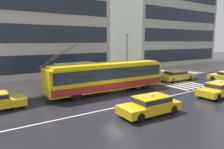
# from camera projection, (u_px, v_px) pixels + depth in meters

# --- Properties ---
(ground_plane) EXTENTS (160.00, 160.00, 0.00)m
(ground_plane) POSITION_uv_depth(u_px,v_px,m) (119.00, 101.00, 17.24)
(ground_plane) COLOR black
(sidewalk_slab) EXTENTS (80.00, 10.00, 0.14)m
(sidewalk_slab) POSITION_uv_depth(u_px,v_px,m) (72.00, 81.00, 25.31)
(sidewalk_slab) COLOR gray
(sidewalk_slab) RESTS_ON ground_plane
(crosswalk_stripe_edge_near) EXTENTS (0.44, 4.40, 0.01)m
(crosswalk_stripe_edge_near) POSITION_uv_depth(u_px,v_px,m) (172.00, 86.00, 22.80)
(crosswalk_stripe_edge_near) COLOR beige
(crosswalk_stripe_edge_near) RESTS_ON ground_plane
(crosswalk_stripe_inner_a) EXTENTS (0.44, 4.40, 0.01)m
(crosswalk_stripe_inner_a) POSITION_uv_depth(u_px,v_px,m) (177.00, 85.00, 23.29)
(crosswalk_stripe_inner_a) COLOR beige
(crosswalk_stripe_inner_a) RESTS_ON ground_plane
(crosswalk_stripe_center) EXTENTS (0.44, 4.40, 0.01)m
(crosswalk_stripe_center) POSITION_uv_depth(u_px,v_px,m) (182.00, 85.00, 23.78)
(crosswalk_stripe_center) COLOR beige
(crosswalk_stripe_center) RESTS_ON ground_plane
(crosswalk_stripe_inner_b) EXTENTS (0.44, 4.40, 0.01)m
(crosswalk_stripe_inner_b) POSITION_uv_depth(u_px,v_px,m) (187.00, 84.00, 24.27)
(crosswalk_stripe_inner_b) COLOR beige
(crosswalk_stripe_inner_b) RESTS_ON ground_plane
(crosswalk_stripe_edge_far) EXTENTS (0.44, 4.40, 0.01)m
(crosswalk_stripe_edge_far) POSITION_uv_depth(u_px,v_px,m) (192.00, 83.00, 24.76)
(crosswalk_stripe_edge_far) COLOR beige
(crosswalk_stripe_edge_far) RESTS_ON ground_plane
(lane_centre_line) EXTENTS (72.00, 0.14, 0.01)m
(lane_centre_line) POSITION_uv_depth(u_px,v_px,m) (128.00, 105.00, 16.25)
(lane_centre_line) COLOR silver
(lane_centre_line) RESTS_ON ground_plane
(trolleybus) EXTENTS (12.44, 2.77, 5.09)m
(trolleybus) POSITION_uv_depth(u_px,v_px,m) (108.00, 76.00, 20.14)
(trolleybus) COLOR #E1BB0D
(trolleybus) RESTS_ON ground_plane
(taxi_ahead_of_bus) EXTENTS (4.72, 1.95, 1.39)m
(taxi_ahead_of_bus) POSITION_uv_depth(u_px,v_px,m) (176.00, 75.00, 26.06)
(taxi_ahead_of_bus) COLOR yellow
(taxi_ahead_of_bus) RESTS_ON ground_plane
(taxi_oncoming_near) EXTENTS (4.42, 1.93, 1.39)m
(taxi_oncoming_near) POSITION_uv_depth(u_px,v_px,m) (150.00, 104.00, 14.09)
(taxi_oncoming_near) COLOR gold
(taxi_oncoming_near) RESTS_ON ground_plane
(taxi_oncoming_far) EXTENTS (4.44, 1.90, 1.39)m
(taxi_oncoming_far) POSITION_uv_depth(u_px,v_px,m) (219.00, 89.00, 18.70)
(taxi_oncoming_far) COLOR yellow
(taxi_oncoming_far) RESTS_ON ground_plane
(bus_shelter) EXTENTS (4.17, 1.88, 2.53)m
(bus_shelter) POSITION_uv_depth(u_px,v_px,m) (75.00, 69.00, 21.74)
(bus_shelter) COLOR gray
(bus_shelter) RESTS_ON sidewalk_slab
(pedestrian_at_shelter) EXTENTS (1.15, 1.15, 1.99)m
(pedestrian_at_shelter) POSITION_uv_depth(u_px,v_px,m) (63.00, 74.00, 20.67)
(pedestrian_at_shelter) COLOR brown
(pedestrian_at_shelter) RESTS_ON sidewalk_slab
(pedestrian_approaching_curb) EXTENTS (1.31, 1.31, 1.96)m
(pedestrian_approaching_curb) POSITION_uv_depth(u_px,v_px,m) (97.00, 70.00, 23.86)
(pedestrian_approaching_curb) COLOR #2A291A
(pedestrian_approaching_curb) RESTS_ON sidewalk_slab
(pedestrian_walking_past) EXTENTS (0.45, 0.45, 1.61)m
(pedestrian_walking_past) POSITION_uv_depth(u_px,v_px,m) (128.00, 74.00, 24.14)
(pedestrian_walking_past) COLOR #53423F
(pedestrian_walking_past) RESTS_ON sidewalk_slab
(pedestrian_waiting_by_pole) EXTENTS (1.48, 1.48, 2.05)m
(pedestrian_waiting_by_pole) POSITION_uv_depth(u_px,v_px,m) (108.00, 69.00, 23.29)
(pedestrian_waiting_by_pole) COLOR navy
(pedestrian_waiting_by_pole) RESTS_ON sidewalk_slab
(street_lamp) EXTENTS (0.60, 0.32, 5.76)m
(street_lamp) POSITION_uv_depth(u_px,v_px,m) (127.00, 53.00, 23.75)
(street_lamp) COLOR gray
(street_lamp) RESTS_ON sidewalk_slab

